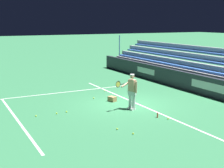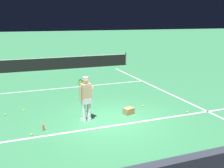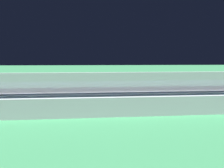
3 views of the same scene
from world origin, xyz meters
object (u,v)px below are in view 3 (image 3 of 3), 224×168
at_px(ball_box_cardboard, 132,89).
at_px(tennis_ball_midcourt, 140,89).
at_px(tennis_player, 115,82).
at_px(tennis_ball_far_right, 121,86).
at_px(tennis_ball_on_baseline, 87,88).
at_px(tennis_ball_far_left, 119,84).
at_px(tennis_ball_near_player, 95,92).
at_px(tennis_ball_stray_back, 157,91).
at_px(tennis_net, 114,76).
at_px(tennis_ball_toward_net, 120,85).
at_px(tennis_ball_by_box, 94,87).
at_px(water_bottle, 99,90).

bearing_deg(ball_box_cardboard, tennis_ball_midcourt, 32.56).
xyz_separation_m(tennis_player, tennis_ball_far_right, (0.96, 2.93, -0.86)).
relative_size(tennis_player, tennis_ball_far_right, 25.98).
bearing_deg(tennis_ball_on_baseline, tennis_ball_midcourt, -9.65).
bearing_deg(tennis_ball_on_baseline, ball_box_cardboard, -18.70).
height_order(tennis_ball_far_left, tennis_ball_near_player, same).
distance_m(tennis_player, tennis_ball_stray_back, 4.28).
bearing_deg(tennis_ball_far_left, tennis_net, 90.59).
bearing_deg(tennis_ball_far_right, tennis_ball_toward_net, 91.39).
bearing_deg(tennis_ball_by_box, tennis_ball_stray_back, -22.33).
height_order(tennis_ball_stray_back, tennis_ball_toward_net, same).
bearing_deg(tennis_ball_toward_net, water_bottle, -124.48).
height_order(tennis_player, tennis_ball_stray_back, tennis_player).
xyz_separation_m(tennis_ball_far_right, water_bottle, (-2.60, -3.28, 0.08)).
bearing_deg(water_bottle, tennis_ball_near_player, -148.39).
distance_m(tennis_ball_far_right, water_bottle, 4.19).
bearing_deg(ball_box_cardboard, tennis_ball_on_baseline, 161.30).
height_order(tennis_player, tennis_ball_far_right, tennis_player).
bearing_deg(tennis_ball_on_baseline, tennis_ball_far_right, 17.83).
bearing_deg(tennis_ball_on_baseline, tennis_player, -30.16).
relative_size(tennis_ball_midcourt, tennis_ball_near_player, 1.00).
bearing_deg(tennis_ball_midcourt, tennis_net, 100.34).
xyz_separation_m(tennis_player, tennis_ball_midcourt, (2.78, 0.72, -0.86)).
relative_size(tennis_ball_stray_back, water_bottle, 0.30).
relative_size(ball_box_cardboard, tennis_ball_stray_back, 6.06).
distance_m(water_bottle, tennis_net, 11.59).
distance_m(tennis_ball_far_right, tennis_net, 8.03).
xyz_separation_m(tennis_ball_far_right, tennis_ball_on_baseline, (-3.87, -1.24, 0.00)).
height_order(tennis_ball_midcourt, tennis_ball_far_left, same).
relative_size(ball_box_cardboard, tennis_ball_midcourt, 6.06).
xyz_separation_m(tennis_player, tennis_ball_on_baseline, (-2.91, 1.69, -0.86)).
relative_size(tennis_ball_toward_net, water_bottle, 0.30).
bearing_deg(tennis_ball_by_box, tennis_ball_toward_net, 24.67).
height_order(tennis_ball_near_player, tennis_ball_on_baseline, same).
bearing_deg(tennis_ball_stray_back, ball_box_cardboard, 162.94).
relative_size(tennis_player, tennis_ball_toward_net, 25.98).
bearing_deg(tennis_net, tennis_ball_near_player, -104.44).
xyz_separation_m(tennis_ball_midcourt, tennis_ball_toward_net, (-1.84, 2.69, 0.00)).
relative_size(tennis_ball_far_right, tennis_ball_near_player, 1.00).
distance_m(ball_box_cardboard, tennis_ball_stray_back, 2.45).
height_order(tennis_ball_stray_back, tennis_ball_near_player, same).
bearing_deg(tennis_ball_near_player, tennis_ball_far_left, 58.47).
relative_size(ball_box_cardboard, water_bottle, 1.82).
relative_size(ball_box_cardboard, tennis_ball_toward_net, 6.06).
xyz_separation_m(tennis_ball_midcourt, water_bottle, (-4.42, -1.07, 0.08)).
bearing_deg(tennis_ball_toward_net, tennis_net, 90.23).
bearing_deg(tennis_ball_by_box, tennis_ball_near_player, -87.19).
xyz_separation_m(ball_box_cardboard, tennis_ball_toward_net, (-0.85, 3.32, -0.10)).
distance_m(tennis_ball_far_right, tennis_ball_on_baseline, 4.06).
relative_size(tennis_ball_midcourt, tennis_ball_stray_back, 1.00).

